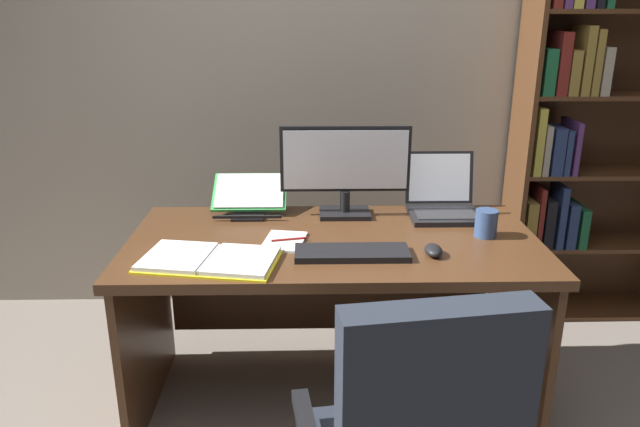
# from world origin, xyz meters

# --- Properties ---
(wall_back) EXTENTS (5.32, 0.12, 2.72)m
(wall_back) POSITION_xyz_m (0.00, 1.89, 1.36)
(wall_back) COLOR #A89E8E
(wall_back) RESTS_ON ground
(desk) EXTENTS (1.62, 0.82, 0.76)m
(desk) POSITION_xyz_m (0.01, 0.93, 0.55)
(desk) COLOR #4C2D19
(desk) RESTS_ON ground
(bookshelf) EXTENTS (0.96, 0.31, 2.02)m
(bookshelf) POSITION_xyz_m (1.35, 1.66, 1.04)
(bookshelf) COLOR #4C2D19
(bookshelf) RESTS_ON ground
(monitor) EXTENTS (0.56, 0.16, 0.39)m
(monitor) POSITION_xyz_m (0.07, 1.13, 0.96)
(monitor) COLOR black
(monitor) RESTS_ON desk
(laptop) EXTENTS (0.30, 0.31, 0.26)m
(laptop) POSITION_xyz_m (0.50, 1.13, 0.81)
(laptop) COLOR black
(laptop) RESTS_ON desk
(keyboard) EXTENTS (0.42, 0.15, 0.02)m
(keyboard) POSITION_xyz_m (0.07, 0.67, 0.77)
(keyboard) COLOR black
(keyboard) RESTS_ON desk
(computer_mouse) EXTENTS (0.06, 0.10, 0.04)m
(computer_mouse) POSITION_xyz_m (0.37, 0.67, 0.78)
(computer_mouse) COLOR black
(computer_mouse) RESTS_ON desk
(reading_stand_with_book) EXTENTS (0.33, 0.27, 0.15)m
(reading_stand_with_book) POSITION_xyz_m (-0.36, 1.19, 0.83)
(reading_stand_with_book) COLOR black
(reading_stand_with_book) RESTS_ON desk
(open_binder) EXTENTS (0.52, 0.36, 0.02)m
(open_binder) POSITION_xyz_m (-0.45, 0.62, 0.77)
(open_binder) COLOR yellow
(open_binder) RESTS_ON desk
(notepad) EXTENTS (0.18, 0.23, 0.01)m
(notepad) POSITION_xyz_m (-0.19, 0.80, 0.76)
(notepad) COLOR silver
(notepad) RESTS_ON desk
(pen) EXTENTS (0.14, 0.04, 0.01)m
(pen) POSITION_xyz_m (-0.17, 0.80, 0.77)
(pen) COLOR maroon
(pen) RESTS_ON notepad
(coffee_mug) EXTENTS (0.09, 0.09, 0.11)m
(coffee_mug) POSITION_xyz_m (0.61, 0.86, 0.81)
(coffee_mug) COLOR #334C7A
(coffee_mug) RESTS_ON desk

